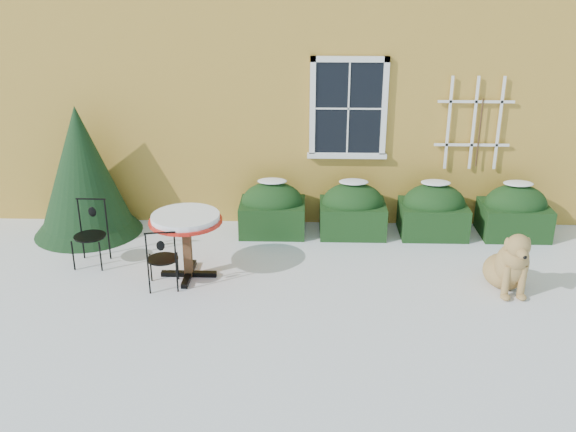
{
  "coord_description": "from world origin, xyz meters",
  "views": [
    {
      "loc": [
        0.25,
        -7.16,
        4.14
      ],
      "look_at": [
        0.0,
        1.0,
        0.9
      ],
      "focal_mm": 40.0,
      "sensor_mm": 36.0,
      "label": 1
    }
  ],
  "objects_px": {
    "bistro_table": "(186,225)",
    "patio_chair_near": "(162,258)",
    "patio_chair_far": "(91,233)",
    "dog": "(510,265)",
    "evergreen_shrub": "(84,183)"
  },
  "relations": [
    {
      "from": "evergreen_shrub",
      "to": "bistro_table",
      "type": "bearing_deg",
      "value": -38.8
    },
    {
      "from": "evergreen_shrub",
      "to": "patio_chair_far",
      "type": "height_order",
      "value": "evergreen_shrub"
    },
    {
      "from": "bistro_table",
      "to": "patio_chair_far",
      "type": "relative_size",
      "value": 1.05
    },
    {
      "from": "patio_chair_far",
      "to": "dog",
      "type": "height_order",
      "value": "patio_chair_far"
    },
    {
      "from": "patio_chair_near",
      "to": "evergreen_shrub",
      "type": "bearing_deg",
      "value": -58.59
    },
    {
      "from": "evergreen_shrub",
      "to": "bistro_table",
      "type": "height_order",
      "value": "evergreen_shrub"
    },
    {
      "from": "dog",
      "to": "bistro_table",
      "type": "bearing_deg",
      "value": 173.7
    },
    {
      "from": "evergreen_shrub",
      "to": "bistro_table",
      "type": "relative_size",
      "value": 2.08
    },
    {
      "from": "patio_chair_far",
      "to": "dog",
      "type": "bearing_deg",
      "value": -4.95
    },
    {
      "from": "evergreen_shrub",
      "to": "patio_chair_far",
      "type": "bearing_deg",
      "value": -69.15
    },
    {
      "from": "bistro_table",
      "to": "patio_chair_far",
      "type": "height_order",
      "value": "patio_chair_far"
    },
    {
      "from": "patio_chair_far",
      "to": "bistro_table",
      "type": "bearing_deg",
      "value": -12.86
    },
    {
      "from": "bistro_table",
      "to": "patio_chair_near",
      "type": "bearing_deg",
      "value": -127.77
    },
    {
      "from": "evergreen_shrub",
      "to": "patio_chair_near",
      "type": "bearing_deg",
      "value": -49.04
    },
    {
      "from": "patio_chair_far",
      "to": "dog",
      "type": "distance_m",
      "value": 5.89
    }
  ]
}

